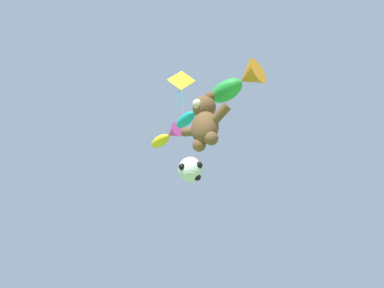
{
  "coord_description": "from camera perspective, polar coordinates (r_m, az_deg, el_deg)",
  "views": [
    {
      "loc": [
        5.77,
        0.72,
        1.37
      ],
      "look_at": [
        -0.39,
        6.9,
        7.3
      ],
      "focal_mm": 28.0,
      "sensor_mm": 36.0,
      "label": 1
    }
  ],
  "objects": [
    {
      "name": "teddy_bear_kite",
      "position": [
        10.16,
        2.39,
        4.39
      ],
      "size": [
        2.15,
        0.95,
        2.18
      ],
      "color": "brown"
    },
    {
      "name": "soccer_ball_kite",
      "position": [
        9.89,
        -0.23,
        -4.84
      ],
      "size": [
        0.92,
        0.91,
        0.84
      ],
      "color": "white"
    },
    {
      "name": "fish_kite_emerald",
      "position": [
        11.28,
        8.65,
        11.3
      ],
      "size": [
        2.11,
        1.01,
        1.0
      ],
      "color": "green"
    },
    {
      "name": "fish_kite_teal",
      "position": [
        11.98,
        -0.03,
        5.7
      ],
      "size": [
        1.86,
        0.83,
        0.6
      ],
      "color": "#19ADB2"
    },
    {
      "name": "fish_kite_goldfin",
      "position": [
        13.31,
        -4.9,
        1.35
      ],
      "size": [
        1.79,
        0.68,
        0.66
      ],
      "color": "yellow"
    },
    {
      "name": "diamond_kite",
      "position": [
        15.51,
        -2.07,
        11.63
      ],
      "size": [
        1.01,
        1.1,
        3.25
      ],
      "color": "yellow"
    }
  ]
}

